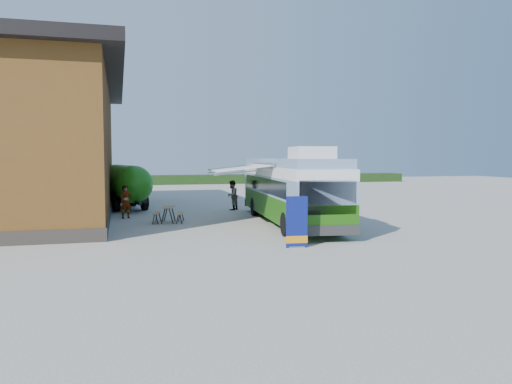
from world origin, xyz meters
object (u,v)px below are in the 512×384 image
object	(u,v)px
banner	(297,227)
person_a	(126,202)
bus	(290,188)
slurry_tanker	(125,184)
picnic_table	(168,211)
person_b	(232,195)

from	to	relation	value
banner	person_a	distance (m)	11.24
bus	slurry_tanker	world-z (taller)	bus
bus	banner	distance (m)	6.27
bus	picnic_table	xyz separation A→B (m)	(-5.34, 1.70, -1.08)
bus	picnic_table	distance (m)	5.71
picnic_table	person_a	world-z (taller)	person_a
bus	person_b	xyz separation A→B (m)	(-1.30, 6.28, -0.79)
person_b	slurry_tanker	bearing A→B (deg)	-71.82
person_a	person_b	world-z (taller)	person_b
bus	slurry_tanker	xyz separation A→B (m)	(-7.22, 8.73, -0.15)
bus	slurry_tanker	size ratio (longest dim) A/B	1.65
banner	picnic_table	xyz separation A→B (m)	(-3.54, 7.64, -0.15)
person_b	bus	bearing A→B (deg)	52.40
banner	slurry_tanker	xyz separation A→B (m)	(-5.41, 14.66, 0.78)
banner	slurry_tanker	distance (m)	15.65
banner	picnic_table	size ratio (longest dim) A/B	1.13
slurry_tanker	person_a	bearing A→B (deg)	-102.02
bus	person_b	distance (m)	6.46
person_a	person_b	distance (m)	6.37
person_b	slurry_tanker	distance (m)	6.44
slurry_tanker	person_b	bearing A→B (deg)	-34.55
slurry_tanker	picnic_table	bearing A→B (deg)	-87.07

